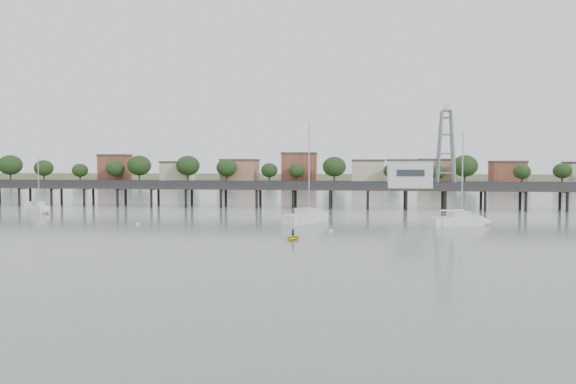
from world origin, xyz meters
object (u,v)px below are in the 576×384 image
sailboat_c (314,217)px  sailboat_d (468,221)px  sailboat_b (41,209)px  yellow_dinghy (293,240)px  lattice_tower (446,149)px  pier (276,188)px  white_tender (35,206)px

sailboat_c → sailboat_d: 21.62m
sailboat_b → yellow_dinghy: sailboat_b is taller
sailboat_c → yellow_dinghy: 19.72m
lattice_tower → sailboat_b: size_ratio=1.53×
pier → sailboat_c: size_ratio=9.83×
sailboat_c → sailboat_b: (-47.48, 6.90, 0.03)m
lattice_tower → yellow_dinghy: (-22.64, -43.80, -11.10)m
yellow_dinghy → sailboat_b: bearing=152.9°
sailboat_d → sailboat_b: 69.60m
sailboat_b → yellow_dinghy: size_ratio=3.65×
lattice_tower → sailboat_b: bearing=-166.1°
lattice_tower → white_tender: (-76.80, -7.48, -10.66)m
lattice_tower → sailboat_c: size_ratio=1.02×
pier → sailboat_d: bearing=-41.2°
sailboat_b → yellow_dinghy: (46.95, -26.60, -0.66)m
sailboat_d → yellow_dinghy: size_ratio=4.94×
lattice_tower → sailboat_d: bearing=-91.5°
sailboat_d → lattice_tower: bearing=67.1°
white_tender → sailboat_d: bearing=-38.9°
white_tender → sailboat_c: bearing=-41.5°
sailboat_b → sailboat_d: bearing=22.8°
sailboat_d → yellow_dinghy: sailboat_d is taller
pier → yellow_dinghy: bearing=-78.6°
sailboat_c → pier: bearing=52.3°
lattice_tower → yellow_dinghy: lattice_tower is taller
pier → sailboat_d: (30.81, -26.96, -3.15)m
sailboat_c → sailboat_b: bearing=112.7°
sailboat_c → lattice_tower: bearing=-11.6°
pier → sailboat_d: size_ratio=10.98×
sailboat_b → sailboat_c: bearing=22.6°
yellow_dinghy → lattice_tower: bearing=65.0°
pier → sailboat_d: sailboat_d is taller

